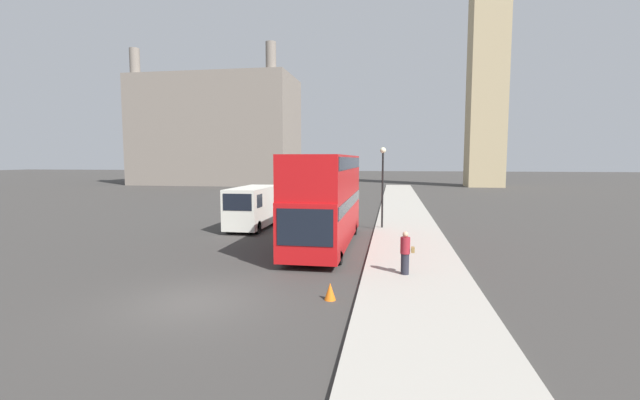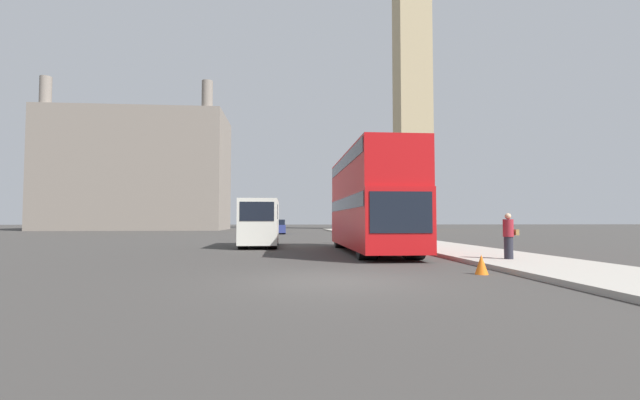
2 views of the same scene
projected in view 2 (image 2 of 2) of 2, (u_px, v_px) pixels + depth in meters
ground_plane at (335, 281)px, 10.52m from camera, size 300.00×300.00×0.00m
sidewalk_strip at (601, 275)px, 11.09m from camera, size 3.92×120.00×0.15m
clock_tower at (412, 34)px, 73.72m from camera, size 5.91×6.08×65.65m
building_block_distant at (139, 172)px, 68.79m from camera, size 27.41×13.66×22.60m
red_double_decker_bus at (371, 198)px, 19.94m from camera, size 2.55×10.41×4.57m
white_van at (260, 222)px, 24.06m from camera, size 2.05×5.58×2.63m
pedestrian at (509, 236)px, 14.91m from camera, size 0.51×0.35×1.59m
street_lamp at (396, 188)px, 25.74m from camera, size 0.36×0.36×4.96m
parked_sedan at (278, 227)px, 48.03m from camera, size 1.74×4.68×1.60m
traffic_cone at (481, 264)px, 11.80m from camera, size 0.36×0.36×0.55m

